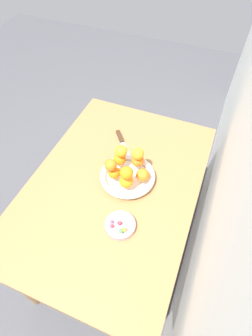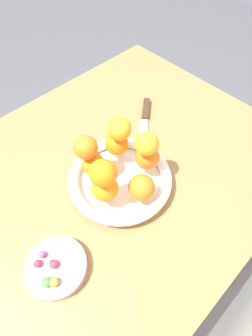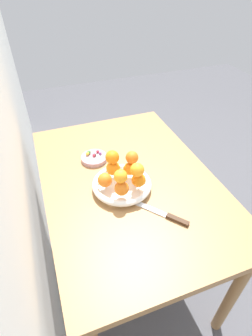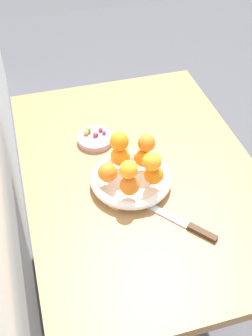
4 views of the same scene
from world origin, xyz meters
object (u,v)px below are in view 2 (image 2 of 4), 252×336
object	(u,v)px
dining_table	(96,200)
orange_0	(93,163)
candy_ball_4	(37,264)
knife	(144,123)
orange_5	(147,144)
orange_7	(119,128)
orange_3	(147,157)
orange_4	(117,144)
candy_ball_2	(54,264)
candy_ball_5	(47,282)
orange_1	(105,188)
fruit_bowl	(120,179)
orange_8	(103,173)
candy_ball_1	(54,282)
orange_2	(142,187)
candy_ball_0	(42,254)
orange_6	(86,148)
candy_dish	(56,267)

from	to	relation	value
dining_table	orange_0	bearing A→B (deg)	-160.63
candy_ball_4	knife	world-z (taller)	candy_ball_4
orange_5	orange_7	distance (m)	0.08
dining_table	orange_3	bearing A→B (deg)	148.14
orange_3	orange_4	world-z (taller)	same
orange_4	candy_ball_4	size ratio (longest dim) A/B	3.94
candy_ball_2	candy_ball_5	world-z (taller)	candy_ball_5
orange_1	orange_5	size ratio (longest dim) A/B	1.13
fruit_bowl	orange_1	world-z (taller)	orange_1
knife	orange_3	bearing A→B (deg)	44.73
orange_8	candy_ball_5	size ratio (longest dim) A/B	3.05
fruit_bowl	candy_ball_4	xyz separation A→B (m)	(0.26, 0.04, 0.01)
dining_table	orange_0	xyz separation A→B (m)	(-0.01, -0.00, 0.16)
dining_table	knife	size ratio (longest dim) A/B	5.12
dining_table	orange_4	bearing A→B (deg)	-174.84
fruit_bowl	orange_3	size ratio (longest dim) A/B	4.29
orange_0	candy_ball_1	bearing A→B (deg)	33.03
orange_0	orange_2	bearing A→B (deg)	105.32
orange_1	orange_5	xyz separation A→B (m)	(-0.12, 0.01, 0.06)
dining_table	orange_7	bearing A→B (deg)	-178.87
orange_2	dining_table	bearing A→B (deg)	-68.37
orange_8	candy_ball_5	xyz separation A→B (m)	(0.21, 0.06, -0.10)
candy_ball_0	orange_6	bearing A→B (deg)	-156.05
dining_table	orange_0	distance (m)	0.16
orange_4	knife	distance (m)	0.17
orange_8	candy_ball_0	xyz separation A→B (m)	(0.18, 0.01, -0.10)
orange_3	candy_ball_4	xyz separation A→B (m)	(0.33, 0.01, -0.04)
candy_ball_4	candy_ball_5	xyz separation A→B (m)	(0.01, 0.04, 0.00)
orange_2	candy_ball_0	bearing A→B (deg)	-10.72
candy_dish	candy_ball_0	size ratio (longest dim) A/B	9.05
dining_table	orange_7	xyz separation A→B (m)	(-0.10, -0.00, 0.22)
orange_5	knife	xyz separation A→B (m)	(-0.14, -0.13, -0.12)
candy_ball_4	candy_ball_1	bearing A→B (deg)	93.79
dining_table	orange_6	world-z (taller)	orange_6
orange_8	orange_2	bearing A→B (deg)	138.59
candy_dish	knife	xyz separation A→B (m)	(-0.43, -0.16, -0.01)
orange_0	orange_1	xyz separation A→B (m)	(0.02, 0.07, 0.00)
knife	candy_ball_4	bearing A→B (deg)	16.84
orange_1	orange_3	size ratio (longest dim) A/B	1.04
orange_5	candy_ball_0	xyz separation A→B (m)	(0.30, 0.00, -0.10)
dining_table	orange_2	bearing A→B (deg)	111.63
candy_ball_2	dining_table	bearing A→B (deg)	-149.43
candy_ball_4	orange_2	bearing A→B (deg)	171.87
candy_ball_4	fruit_bowl	bearing A→B (deg)	-172.09
orange_0	orange_5	xyz separation A→B (m)	(-0.10, 0.08, 0.06)
orange_1	orange_6	distance (m)	0.10
fruit_bowl	candy_ball_2	size ratio (longest dim) A/B	15.84
orange_4	orange_7	bearing A→B (deg)	102.44
candy_ball_5	candy_dish	bearing A→B (deg)	-149.51
orange_4	orange_5	distance (m)	0.10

